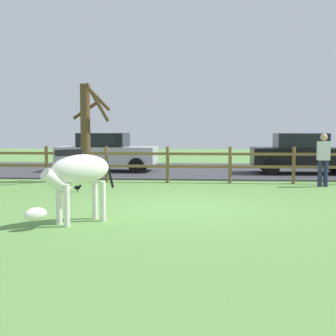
# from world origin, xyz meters

# --- Properties ---
(ground_plane) EXTENTS (60.00, 60.00, 0.00)m
(ground_plane) POSITION_xyz_m (0.00, 0.00, 0.00)
(ground_plane) COLOR #5B8C42
(parking_asphalt) EXTENTS (28.00, 7.40, 0.05)m
(parking_asphalt) POSITION_xyz_m (0.00, 9.30, 0.03)
(parking_asphalt) COLOR #38383D
(parking_asphalt) RESTS_ON ground_plane
(paddock_fence) EXTENTS (20.74, 0.11, 1.20)m
(paddock_fence) POSITION_xyz_m (-0.68, 5.00, 0.69)
(paddock_fence) COLOR brown
(paddock_fence) RESTS_ON ground_plane
(bare_tree) EXTENTS (1.38, 1.39, 3.28)m
(bare_tree) POSITION_xyz_m (-3.43, 5.12, 1.77)
(bare_tree) COLOR #513A23
(bare_tree) RESTS_ON ground_plane
(zebra) EXTENTS (1.47, 1.54, 1.41)m
(zebra) POSITION_xyz_m (-1.87, -1.82, 0.93)
(zebra) COLOR white
(zebra) RESTS_ON ground_plane
(crow_on_grass) EXTENTS (0.21, 0.10, 0.20)m
(crow_on_grass) POSITION_xyz_m (-3.05, 2.50, 0.13)
(crow_on_grass) COLOR black
(crow_on_grass) RESTS_ON ground_plane
(parked_car_silver) EXTENTS (4.05, 1.98, 1.56)m
(parked_car_silver) POSITION_xyz_m (-3.47, 8.46, 0.84)
(parked_car_silver) COLOR #B7BABF
(parked_car_silver) RESTS_ON parking_asphalt
(parked_car_black) EXTENTS (4.01, 1.90, 1.56)m
(parked_car_black) POSITION_xyz_m (4.36, 8.04, 0.84)
(parked_car_black) COLOR black
(parked_car_black) RESTS_ON parking_asphalt
(visitor_near_fence) EXTENTS (0.37, 0.24, 1.64)m
(visitor_near_fence) POSITION_xyz_m (4.20, 4.26, 0.91)
(visitor_near_fence) COLOR #232847
(visitor_near_fence) RESTS_ON ground_plane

